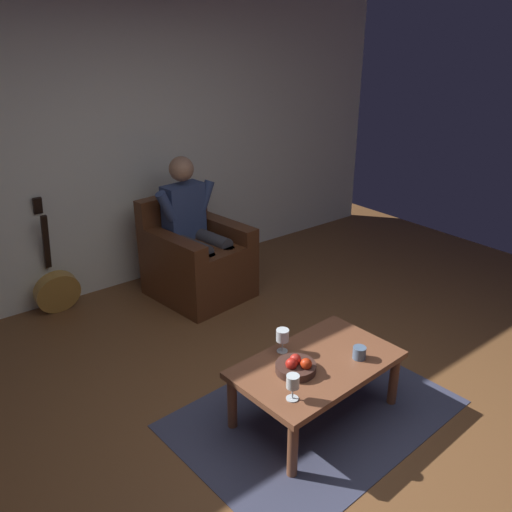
{
  "coord_description": "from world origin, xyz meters",
  "views": [
    {
      "loc": [
        1.83,
        1.69,
        2.28
      ],
      "look_at": [
        -0.32,
        -1.03,
        0.79
      ],
      "focal_mm": 37.19,
      "sensor_mm": 36.0,
      "label": 1
    }
  ],
  "objects_px": {
    "coffee_table": "(317,369)",
    "wine_glass_near": "(283,337)",
    "candle_jar": "(359,353)",
    "armchair": "(196,261)",
    "person_seated": "(193,223)",
    "fruit_bowl": "(296,366)",
    "wine_glass_far": "(293,383)",
    "guitar": "(57,288)"
  },
  "relations": [
    {
      "from": "wine_glass_near",
      "to": "wine_glass_far",
      "type": "relative_size",
      "value": 1.02
    },
    {
      "from": "guitar",
      "to": "armchair",
      "type": "bearing_deg",
      "value": 158.04
    },
    {
      "from": "person_seated",
      "to": "candle_jar",
      "type": "xyz_separation_m",
      "value": [
        0.09,
        2.05,
        -0.25
      ]
    },
    {
      "from": "armchair",
      "to": "person_seated",
      "type": "relative_size",
      "value": 0.71
    },
    {
      "from": "coffee_table",
      "to": "wine_glass_near",
      "type": "height_order",
      "value": "wine_glass_near"
    },
    {
      "from": "person_seated",
      "to": "coffee_table",
      "type": "bearing_deg",
      "value": 73.33
    },
    {
      "from": "coffee_table",
      "to": "wine_glass_far",
      "type": "bearing_deg",
      "value": 25.5
    },
    {
      "from": "wine_glass_far",
      "to": "fruit_bowl",
      "type": "bearing_deg",
      "value": -136.85
    },
    {
      "from": "fruit_bowl",
      "to": "wine_glass_near",
      "type": "bearing_deg",
      "value": -109.5
    },
    {
      "from": "person_seated",
      "to": "coffee_table",
      "type": "xyz_separation_m",
      "value": [
        0.32,
        1.91,
        -0.34
      ]
    },
    {
      "from": "candle_jar",
      "to": "armchair",
      "type": "bearing_deg",
      "value": -92.66
    },
    {
      "from": "guitar",
      "to": "wine_glass_near",
      "type": "xyz_separation_m",
      "value": [
        -0.71,
        2.14,
        0.28
      ]
    },
    {
      "from": "wine_glass_near",
      "to": "wine_glass_far",
      "type": "height_order",
      "value": "wine_glass_near"
    },
    {
      "from": "person_seated",
      "to": "candle_jar",
      "type": "height_order",
      "value": "person_seated"
    },
    {
      "from": "coffee_table",
      "to": "candle_jar",
      "type": "bearing_deg",
      "value": 150.33
    },
    {
      "from": "coffee_table",
      "to": "wine_glass_near",
      "type": "distance_m",
      "value": 0.29
    },
    {
      "from": "wine_glass_far",
      "to": "fruit_bowl",
      "type": "xyz_separation_m",
      "value": [
        -0.19,
        -0.18,
        -0.07
      ]
    },
    {
      "from": "person_seated",
      "to": "candle_jar",
      "type": "distance_m",
      "value": 2.06
    },
    {
      "from": "coffee_table",
      "to": "candle_jar",
      "type": "distance_m",
      "value": 0.28
    },
    {
      "from": "coffee_table",
      "to": "candle_jar",
      "type": "xyz_separation_m",
      "value": [
        -0.23,
        0.13,
        0.09
      ]
    },
    {
      "from": "armchair",
      "to": "wine_glass_far",
      "type": "xyz_separation_m",
      "value": [
        0.68,
        2.07,
        0.17
      ]
    },
    {
      "from": "armchair",
      "to": "wine_glass_near",
      "type": "bearing_deg",
      "value": 68.93
    },
    {
      "from": "wine_glass_far",
      "to": "fruit_bowl",
      "type": "height_order",
      "value": "wine_glass_far"
    },
    {
      "from": "fruit_bowl",
      "to": "coffee_table",
      "type": "bearing_deg",
      "value": 178.03
    },
    {
      "from": "guitar",
      "to": "wine_glass_near",
      "type": "distance_m",
      "value": 2.27
    },
    {
      "from": "fruit_bowl",
      "to": "armchair",
      "type": "bearing_deg",
      "value": -104.67
    },
    {
      "from": "wine_glass_near",
      "to": "fruit_bowl",
      "type": "bearing_deg",
      "value": 70.5
    },
    {
      "from": "armchair",
      "to": "candle_jar",
      "type": "xyz_separation_m",
      "value": [
        0.09,
        2.03,
        0.11
      ]
    },
    {
      "from": "candle_jar",
      "to": "guitar",
      "type": "bearing_deg",
      "value": -67.33
    },
    {
      "from": "candle_jar",
      "to": "wine_glass_far",
      "type": "bearing_deg",
      "value": 3.68
    },
    {
      "from": "fruit_bowl",
      "to": "candle_jar",
      "type": "height_order",
      "value": "fruit_bowl"
    },
    {
      "from": "person_seated",
      "to": "guitar",
      "type": "relative_size",
      "value": 1.26
    },
    {
      "from": "guitar",
      "to": "candle_jar",
      "type": "height_order",
      "value": "guitar"
    },
    {
      "from": "person_seated",
      "to": "candle_jar",
      "type": "bearing_deg",
      "value": 80.37
    },
    {
      "from": "guitar",
      "to": "wine_glass_far",
      "type": "bearing_deg",
      "value": 100.12
    },
    {
      "from": "coffee_table",
      "to": "wine_glass_near",
      "type": "relative_size",
      "value": 6.74
    },
    {
      "from": "person_seated",
      "to": "wine_glass_far",
      "type": "distance_m",
      "value": 2.2
    },
    {
      "from": "armchair",
      "to": "guitar",
      "type": "xyz_separation_m",
      "value": [
        1.13,
        -0.46,
        -0.1
      ]
    },
    {
      "from": "wine_glass_near",
      "to": "armchair",
      "type": "bearing_deg",
      "value": -104.04
    },
    {
      "from": "fruit_bowl",
      "to": "candle_jar",
      "type": "xyz_separation_m",
      "value": [
        -0.4,
        0.14,
        0.0
      ]
    },
    {
      "from": "coffee_table",
      "to": "candle_jar",
      "type": "height_order",
      "value": "candle_jar"
    },
    {
      "from": "wine_glass_near",
      "to": "coffee_table",
      "type": "bearing_deg",
      "value": 113.13
    }
  ]
}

